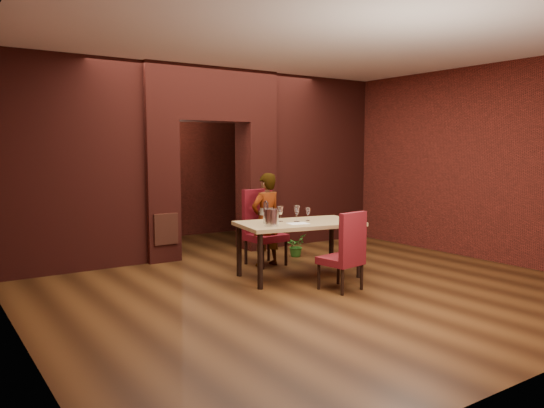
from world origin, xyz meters
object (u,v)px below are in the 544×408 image
at_px(water_bottle, 266,212).
at_px(chair_far, 266,228).
at_px(wine_glass_c, 308,214).
at_px(wine_bucket, 272,218).
at_px(chair_near, 341,251).
at_px(potted_plant, 296,246).
at_px(dining_table, 299,249).
at_px(wine_glass_a, 280,214).
at_px(person_seated, 266,220).
at_px(wine_glass_b, 297,214).

bearing_deg(water_bottle, chair_far, 56.49).
height_order(chair_far, wine_glass_c, chair_far).
distance_m(wine_bucket, water_bottle, 0.30).
bearing_deg(chair_near, potted_plant, -120.31).
bearing_deg(potted_plant, chair_near, -111.48).
bearing_deg(water_bottle, potted_plant, 38.48).
xyz_separation_m(wine_glass_c, wine_bucket, (-0.74, -0.15, 0.02)).
xyz_separation_m(dining_table, wine_glass_a, (-0.21, 0.17, 0.51)).
height_order(person_seated, wine_glass_a, person_seated).
relative_size(person_seated, wine_glass_c, 7.84).
relative_size(water_bottle, potted_plant, 0.84).
height_order(chair_near, water_bottle, water_bottle).
relative_size(chair_near, wine_glass_b, 4.49).
distance_m(chair_near, wine_glass_c, 0.97).
xyz_separation_m(dining_table, wine_glass_c, (0.18, 0.03, 0.49)).
distance_m(chair_near, person_seated, 1.74).
height_order(chair_far, water_bottle, chair_far).
distance_m(chair_near, wine_glass_b, 0.96).
xyz_separation_m(chair_near, wine_bucket, (-0.59, 0.73, 0.40)).
relative_size(wine_glass_b, potted_plant, 0.62).
height_order(chair_near, wine_glass_b, chair_near).
bearing_deg(wine_glass_b, chair_near, -86.42).
relative_size(dining_table, wine_glass_a, 7.71).
height_order(chair_far, wine_glass_a, chair_far).
distance_m(chair_near, wine_bucket, 1.02).
distance_m(chair_far, chair_near, 1.78).
relative_size(wine_glass_a, water_bottle, 0.70).
xyz_separation_m(wine_glass_a, wine_bucket, (-0.35, -0.29, 0.01)).
distance_m(dining_table, wine_glass_c, 0.53).
height_order(wine_glass_a, water_bottle, water_bottle).
bearing_deg(wine_glass_b, wine_bucket, -164.80).
bearing_deg(person_seated, dining_table, 83.39).
relative_size(dining_table, potted_plant, 4.54).
xyz_separation_m(water_bottle, potted_plant, (1.30, 1.03, -0.77)).
xyz_separation_m(person_seated, wine_glass_b, (-0.04, -0.86, 0.18)).
relative_size(chair_near, wine_glass_a, 4.69).
xyz_separation_m(dining_table, water_bottle, (-0.46, 0.16, 0.56)).
bearing_deg(wine_bucket, wine_glass_c, 11.73).
height_order(dining_table, person_seated, person_seated).
height_order(wine_glass_b, wine_glass_c, wine_glass_b).
bearing_deg(wine_glass_c, chair_far, 98.50).
bearing_deg(water_bottle, person_seated, 56.19).
xyz_separation_m(person_seated, potted_plant, (0.82, 0.31, -0.54)).
distance_m(wine_bucket, potted_plant, 2.05).
xyz_separation_m(chair_near, wine_glass_a, (-0.24, 1.02, 0.39)).
height_order(wine_glass_c, water_bottle, water_bottle).
distance_m(wine_glass_b, wine_bucket, 0.55).
bearing_deg(wine_glass_c, wine_bucket, -168.27).
bearing_deg(chair_near, wine_glass_b, -95.25).
relative_size(dining_table, wine_glass_b, 7.38).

